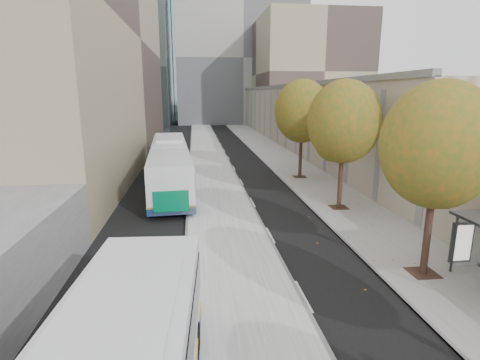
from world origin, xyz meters
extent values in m
cube|color=#A3A3A3|center=(-3.88, 35.00, 0.07)|extent=(4.25, 150.00, 0.15)
cube|color=gray|center=(4.12, 35.00, 0.04)|extent=(4.75, 150.00, 0.08)
cube|color=gray|center=(15.50, 64.00, 4.00)|extent=(18.00, 92.00, 8.00)
cube|color=gray|center=(-22.50, 41.00, 12.50)|extent=(24.00, 46.00, 25.00)
cube|color=#9B978E|center=(6.00, 96.00, 15.00)|extent=(30.00, 18.00, 30.00)
cylinder|color=black|center=(3.60, 13.00, 1.70)|extent=(0.28, 0.28, 3.24)
sphere|color=#2F591E|center=(3.60, 13.00, 5.26)|extent=(4.20, 4.20, 4.20)
cylinder|color=black|center=(3.60, 22.00, 1.77)|extent=(0.28, 0.28, 3.38)
sphere|color=#2F591E|center=(3.60, 22.00, 5.48)|extent=(4.40, 4.40, 4.40)
cylinder|color=black|center=(3.60, 31.00, 1.83)|extent=(0.28, 0.28, 3.51)
sphere|color=#2F591E|center=(3.60, 31.00, 5.70)|extent=(4.60, 4.60, 4.60)
cube|color=silver|center=(-7.41, 30.21, 1.58)|extent=(3.96, 19.12, 3.16)
cube|color=black|center=(-7.41, 30.21, 2.16)|extent=(3.97, 18.37, 1.10)
cube|color=#006640|center=(-7.41, 20.75, 1.21)|extent=(2.00, 0.19, 1.22)
imported|color=white|center=(-7.96, 47.42, 0.60)|extent=(1.82, 3.68, 1.21)
camera|label=1|loc=(-5.39, 0.16, 7.13)|focal=28.00mm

